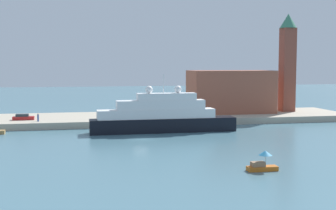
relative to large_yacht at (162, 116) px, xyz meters
name	(u,v)px	position (x,y,z in m)	size (l,w,h in m)	color
ground	(141,139)	(-5.49, -8.20, -3.19)	(400.00, 400.00, 0.00)	slate
quay_dock	(125,119)	(-5.49, 18.09, -2.46)	(110.00, 20.58, 1.46)	#ADA38E
large_yacht	(162,116)	(0.00, 0.00, 0.00)	(29.70, 3.91, 11.72)	black
small_motorboat	(262,163)	(6.36, -36.02, -2.18)	(4.00, 1.74, 2.64)	#C66019
harbor_building	(231,92)	(21.66, 20.04, 3.60)	(20.73, 10.74, 10.66)	#93513D
bell_tower	(288,59)	(37.04, 20.03, 11.81)	(4.38, 4.38, 25.13)	brown
parked_car	(23,117)	(-28.36, 14.56, -1.16)	(4.60, 1.70, 1.31)	#B21E1E
person_figure	(38,118)	(-24.93, 10.90, -0.91)	(0.36, 0.36, 1.75)	#334C8C
mooring_bollard	(112,119)	(-9.25, 8.64, -1.35)	(0.37, 0.37, 0.76)	black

